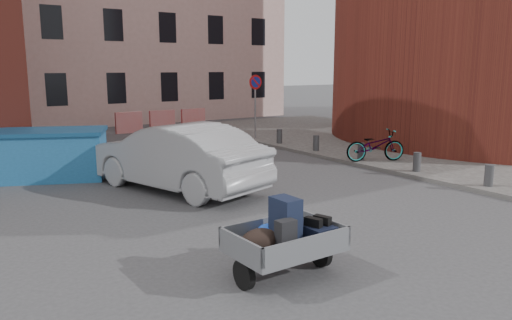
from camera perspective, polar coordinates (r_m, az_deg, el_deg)
ground at (r=10.21m, az=2.02°, el=-6.99°), size 120.00×120.00×0.00m
sidewalk at (r=19.95m, az=18.63°, el=1.30°), size 9.00×24.00×0.12m
building_pink at (r=32.31m, az=-13.24°, el=17.26°), size 16.00×8.00×14.00m
no_parking_sign at (r=20.97m, az=-0.06°, el=7.65°), size 0.60×0.09×2.65m
bollards at (r=16.49m, az=11.91°, el=0.97°), size 0.22×9.02×0.55m
barriers at (r=25.05m, az=-10.65°, el=4.47°), size 4.70×0.18×1.00m
trailer at (r=7.41m, az=3.23°, el=-8.92°), size 1.61×1.81×1.20m
dumpster at (r=15.06m, az=-23.01°, el=0.60°), size 3.69×2.87×1.38m
silver_car at (r=12.82m, az=-9.17°, el=0.39°), size 3.19×5.43×1.69m
bicycle at (r=16.32m, az=13.48°, el=1.62°), size 2.02×1.40×1.01m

